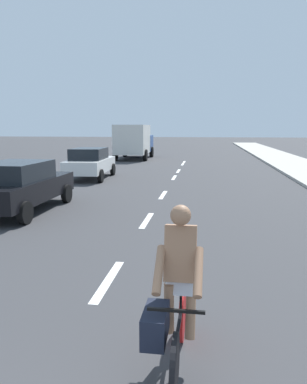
{
  "coord_description": "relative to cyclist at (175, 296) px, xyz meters",
  "views": [
    {
      "loc": [
        1.62,
        -0.69,
        2.61
      ],
      "look_at": [
        0.41,
        7.91,
        1.1
      ],
      "focal_mm": 34.86,
      "sensor_mm": 36.0,
      "label": 1
    }
  ],
  "objects": [
    {
      "name": "lane_stripe_7",
      "position": [
        -1.33,
        24.54,
        -0.83
      ],
      "size": [
        0.16,
        1.8,
        0.01
      ],
      "primitive_type": "cube",
      "color": "white",
      "rests_on": "ground"
    },
    {
      "name": "lane_stripe_4",
      "position": [
        -1.33,
        15.64,
        -0.83
      ],
      "size": [
        0.16,
        1.8,
        0.01
      ],
      "primitive_type": "cube",
      "color": "white",
      "rests_on": "ground"
    },
    {
      "name": "parked_car_black",
      "position": [
        -5.45,
        7.01,
        0.01
      ],
      "size": [
        2.07,
        4.44,
        1.57
      ],
      "rotation": [
        0.0,
        0.0,
        -0.01
      ],
      "color": "black",
      "rests_on": "ground"
    },
    {
      "name": "cyclist",
      "position": [
        0.0,
        0.0,
        0.0
      ],
      "size": [
        0.62,
        1.71,
        1.82
      ],
      "rotation": [
        0.0,
        0.0,
        3.13
      ],
      "color": "black",
      "rests_on": "ground"
    },
    {
      "name": "delivery_truck",
      "position": [
        -5.64,
        26.94,
        0.67
      ],
      "size": [
        2.77,
        6.28,
        2.8
      ],
      "rotation": [
        0.0,
        0.0,
        0.02
      ],
      "color": "#23478C",
      "rests_on": "ground"
    },
    {
      "name": "lane_stripe_5",
      "position": [
        -1.33,
        18.65,
        -0.83
      ],
      "size": [
        0.16,
        1.8,
        0.01
      ],
      "primitive_type": "cube",
      "color": "white",
      "rests_on": "ground"
    },
    {
      "name": "lane_stripe_1",
      "position": [
        -1.33,
        2.18,
        -0.83
      ],
      "size": [
        0.16,
        1.8,
        0.01
      ],
      "primitive_type": "cube",
      "color": "white",
      "rests_on": "ground"
    },
    {
      "name": "parked_car_white",
      "position": [
        -5.58,
        14.71,
        0.01
      ],
      "size": [
        2.07,
        4.22,
        1.57
      ],
      "rotation": [
        0.0,
        0.0,
        0.04
      ],
      "color": "white",
      "rests_on": "ground"
    },
    {
      "name": "lane_stripe_2",
      "position": [
        -1.33,
        6.44,
        -0.83
      ],
      "size": [
        0.16,
        1.8,
        0.01
      ],
      "primitive_type": "cube",
      "color": "white",
      "rests_on": "ground"
    },
    {
      "name": "ground_plane",
      "position": [
        -1.33,
        16.96,
        -0.83
      ],
      "size": [
        160.0,
        160.0,
        0.0
      ],
      "primitive_type": "plane",
      "color": "#38383A"
    },
    {
      "name": "lane_stripe_6",
      "position": [
        -1.33,
        22.93,
        -0.83
      ],
      "size": [
        0.16,
        1.8,
        0.01
      ],
      "primitive_type": "cube",
      "color": "white",
      "rests_on": "ground"
    },
    {
      "name": "lane_stripe_3",
      "position": [
        -1.33,
        10.52,
        -0.83
      ],
      "size": [
        0.16,
        1.8,
        0.01
      ],
      "primitive_type": "cube",
      "color": "white",
      "rests_on": "ground"
    }
  ]
}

